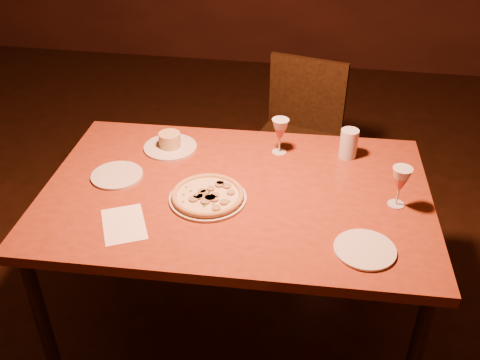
# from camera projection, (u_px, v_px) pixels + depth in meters

# --- Properties ---
(floor) EXTENTS (7.00, 7.00, 0.00)m
(floor) POSITION_uv_depth(u_px,v_px,m) (181.00, 345.00, 2.45)
(floor) COLOR black
(floor) RESTS_ON ground
(dining_table) EXTENTS (1.54, 1.02, 0.80)m
(dining_table) POSITION_uv_depth(u_px,v_px,m) (236.00, 204.00, 2.12)
(dining_table) COLOR #94391F
(dining_table) RESTS_ON floor
(chair_far) EXTENTS (0.54, 0.54, 0.92)m
(chair_far) POSITION_uv_depth(u_px,v_px,m) (298.00, 134.00, 3.04)
(chair_far) COLOR black
(chair_far) RESTS_ON floor
(pizza_plate) EXTENTS (0.29, 0.29, 0.03)m
(pizza_plate) POSITION_uv_depth(u_px,v_px,m) (208.00, 196.00, 2.02)
(pizza_plate) COLOR silver
(pizza_plate) RESTS_ON dining_table
(ramekin_saucer) EXTENTS (0.23, 0.23, 0.07)m
(ramekin_saucer) POSITION_uv_depth(u_px,v_px,m) (170.00, 143.00, 2.34)
(ramekin_saucer) COLOR silver
(ramekin_saucer) RESTS_ON dining_table
(wine_glass_far) EXTENTS (0.07, 0.07, 0.16)m
(wine_glass_far) POSITION_uv_depth(u_px,v_px,m) (280.00, 136.00, 2.27)
(wine_glass_far) COLOR #C15050
(wine_glass_far) RESTS_ON dining_table
(wine_glass_right) EXTENTS (0.07, 0.07, 0.16)m
(wine_glass_right) POSITION_uv_depth(u_px,v_px,m) (399.00, 187.00, 1.96)
(wine_glass_right) COLOR #C15050
(wine_glass_right) RESTS_ON dining_table
(water_tumbler) EXTENTS (0.08, 0.08, 0.13)m
(water_tumbler) POSITION_uv_depth(u_px,v_px,m) (349.00, 143.00, 2.26)
(water_tumbler) COLOR silver
(water_tumbler) RESTS_ON dining_table
(side_plate_left) EXTENTS (0.21, 0.21, 0.01)m
(side_plate_left) POSITION_uv_depth(u_px,v_px,m) (117.00, 175.00, 2.16)
(side_plate_left) COLOR silver
(side_plate_left) RESTS_ON dining_table
(side_plate_near) EXTENTS (0.21, 0.21, 0.01)m
(side_plate_near) POSITION_uv_depth(u_px,v_px,m) (365.00, 250.00, 1.78)
(side_plate_near) COLOR silver
(side_plate_near) RESTS_ON dining_table
(menu_card) EXTENTS (0.22, 0.26, 0.00)m
(menu_card) POSITION_uv_depth(u_px,v_px,m) (124.00, 224.00, 1.90)
(menu_card) COLOR white
(menu_card) RESTS_ON dining_table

